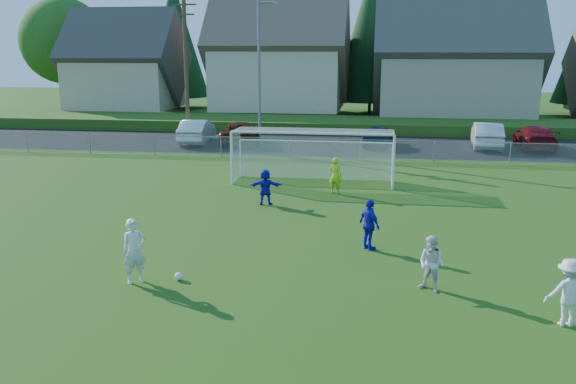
# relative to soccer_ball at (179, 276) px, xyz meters

# --- Properties ---
(ground) EXTENTS (160.00, 160.00, 0.00)m
(ground) POSITION_rel_soccer_ball_xyz_m (2.27, -3.15, -0.11)
(ground) COLOR #193D0C
(ground) RESTS_ON ground
(asphalt_lot) EXTENTS (60.00, 60.00, 0.00)m
(asphalt_lot) POSITION_rel_soccer_ball_xyz_m (2.27, 24.35, -0.10)
(asphalt_lot) COLOR black
(asphalt_lot) RESTS_ON ground
(grass_embankment) EXTENTS (70.00, 6.00, 0.80)m
(grass_embankment) POSITION_rel_soccer_ball_xyz_m (2.27, 31.85, 0.29)
(grass_embankment) COLOR #1E420F
(grass_embankment) RESTS_ON ground
(soccer_ball) EXTENTS (0.22, 0.22, 0.22)m
(soccer_ball) POSITION_rel_soccer_ball_xyz_m (0.00, 0.00, 0.00)
(soccer_ball) COLOR white
(soccer_ball) RESTS_ON ground
(player_white_a) EXTENTS (0.76, 0.73, 1.76)m
(player_white_a) POSITION_rel_soccer_ball_xyz_m (-1.09, -0.30, 0.77)
(player_white_a) COLOR silver
(player_white_a) RESTS_ON ground
(player_white_b) EXTENTS (0.90, 0.85, 1.47)m
(player_white_b) POSITION_rel_soccer_ball_xyz_m (6.68, 0.26, 0.62)
(player_white_b) COLOR silver
(player_white_b) RESTS_ON ground
(player_white_c) EXTENTS (1.07, 0.67, 1.58)m
(player_white_c) POSITION_rel_soccer_ball_xyz_m (9.55, -1.34, 0.68)
(player_white_c) COLOR silver
(player_white_c) RESTS_ON ground
(player_blue_a) EXTENTS (0.88, 0.98, 1.60)m
(player_blue_a) POSITION_rel_soccer_ball_xyz_m (5.04, 3.38, 0.69)
(player_blue_a) COLOR #1612AF
(player_blue_a) RESTS_ON ground
(player_blue_b) EXTENTS (1.38, 0.60, 1.44)m
(player_blue_b) POSITION_rel_soccer_ball_xyz_m (0.82, 8.43, 0.61)
(player_blue_b) COLOR #1612AF
(player_blue_b) RESTS_ON ground
(goalkeeper) EXTENTS (0.67, 0.54, 1.58)m
(goalkeeper) POSITION_rel_soccer_ball_xyz_m (3.45, 10.73, 0.68)
(goalkeeper) COLOR #AEE01A
(goalkeeper) RESTS_ON ground
(car_b) EXTENTS (2.03, 4.86, 1.56)m
(car_b) POSITION_rel_soccer_ball_xyz_m (-6.62, 23.72, 0.67)
(car_b) COLOR silver
(car_b) RESTS_ON ground
(car_c) EXTENTS (2.94, 5.39, 1.43)m
(car_c) POSITION_rel_soccer_ball_xyz_m (-3.74, 24.05, 0.61)
(car_c) COLOR #511809
(car_c) RESTS_ON ground
(car_e) EXTENTS (2.14, 4.19, 1.37)m
(car_e) POSITION_rel_soccer_ball_xyz_m (5.20, 24.13, 0.57)
(car_e) COLOR #132144
(car_e) RESTS_ON ground
(car_f) EXTENTS (2.09, 4.97, 1.60)m
(car_f) POSITION_rel_soccer_ball_xyz_m (11.96, 24.48, 0.69)
(car_f) COLOR silver
(car_f) RESTS_ON ground
(car_g) EXTENTS (2.33, 5.16, 1.46)m
(car_g) POSITION_rel_soccer_ball_xyz_m (14.84, 24.47, 0.62)
(car_g) COLOR maroon
(car_g) RESTS_ON ground
(soccer_goal) EXTENTS (7.42, 1.90, 2.50)m
(soccer_goal) POSITION_rel_soccer_ball_xyz_m (2.27, 12.90, 1.52)
(soccer_goal) COLOR white
(soccer_goal) RESTS_ON ground
(chainlink_fence) EXTENTS (52.06, 0.06, 1.20)m
(chainlink_fence) POSITION_rel_soccer_ball_xyz_m (2.27, 18.85, 0.52)
(chainlink_fence) COLOR gray
(chainlink_fence) RESTS_ON ground
(streetlight) EXTENTS (1.38, 0.18, 9.00)m
(streetlight) POSITION_rel_soccer_ball_xyz_m (-2.18, 22.85, 4.73)
(streetlight) COLOR slate
(streetlight) RESTS_ON ground
(utility_pole) EXTENTS (1.60, 0.26, 10.00)m
(utility_pole) POSITION_rel_soccer_ball_xyz_m (-7.23, 23.85, 5.04)
(utility_pole) COLOR #473321
(utility_pole) RESTS_ON ground
(houses_row) EXTENTS (53.90, 11.45, 13.27)m
(houses_row) POSITION_rel_soccer_ball_xyz_m (4.24, 39.31, 7.22)
(houses_row) COLOR tan
(houses_row) RESTS_ON ground
(tree_row) EXTENTS (65.98, 12.36, 13.80)m
(tree_row) POSITION_rel_soccer_ball_xyz_m (3.31, 45.58, 6.80)
(tree_row) COLOR #382616
(tree_row) RESTS_ON ground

